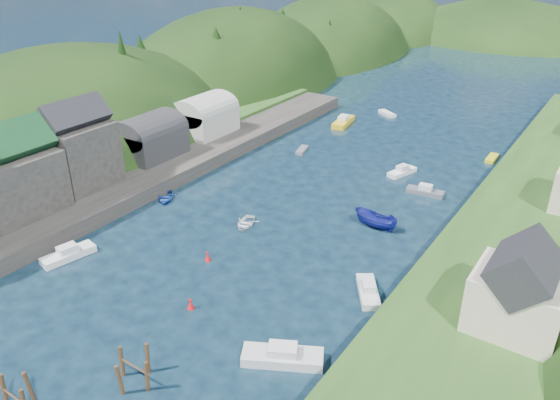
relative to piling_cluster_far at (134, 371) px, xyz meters
The scene contains 12 objects.
ground 48.25m from the piling_cluster_far, 94.77° to the left, with size 600.00×600.00×0.00m, color black.
hillside_left 88.46m from the piling_cluster_far, 123.85° to the left, with size 44.00×245.56×52.00m.
far_hills 172.51m from the piling_cluster_far, 90.93° to the left, with size 103.00×68.00×44.00m.
hill_trees 63.58m from the piling_cluster_far, 93.94° to the left, with size 91.66×147.26×12.38m.
quay_left 33.34m from the piling_cluster_far, 147.18° to the left, with size 12.00×110.00×2.00m, color #2D2B28.
terrace_left_grass 39.40m from the piling_cluster_far, 152.70° to the left, with size 12.00×110.00×2.50m, color #234719.
boat_sheds 47.88m from the piling_cluster_far, 129.00° to the left, with size 7.00×21.00×7.50m.
terrace_right 43.47m from the piling_cluster_far, 61.14° to the left, with size 16.00×120.00×2.40m, color #234719.
piling_cluster_far is the anchor object (origin of this frame).
channel_buoy_near 9.71m from the piling_cluster_far, 106.39° to the left, with size 0.70×0.70×1.10m.
channel_buoy_far 17.75m from the piling_cluster_far, 112.45° to the left, with size 0.70×0.70×1.10m.
moored_boats 21.29m from the piling_cluster_far, 108.66° to the left, with size 35.59×93.02×2.27m.
Camera 1 is at (31.11, -18.05, 31.84)m, focal length 35.00 mm.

